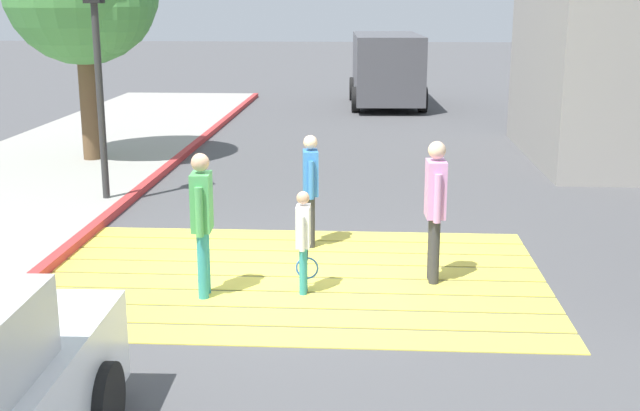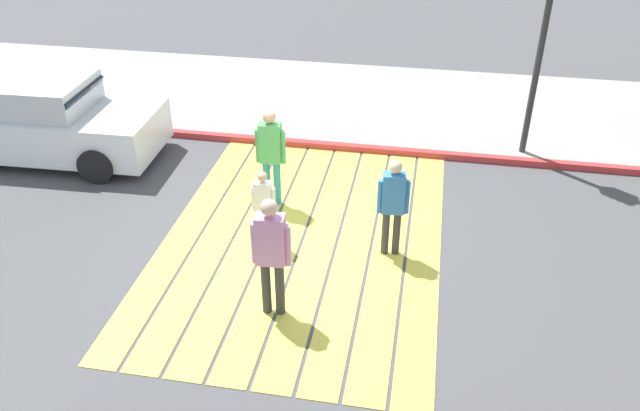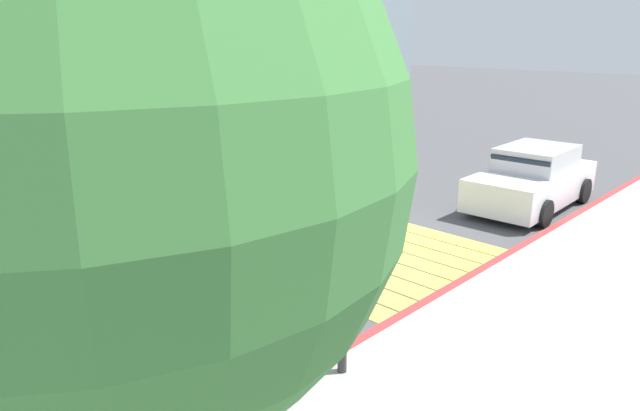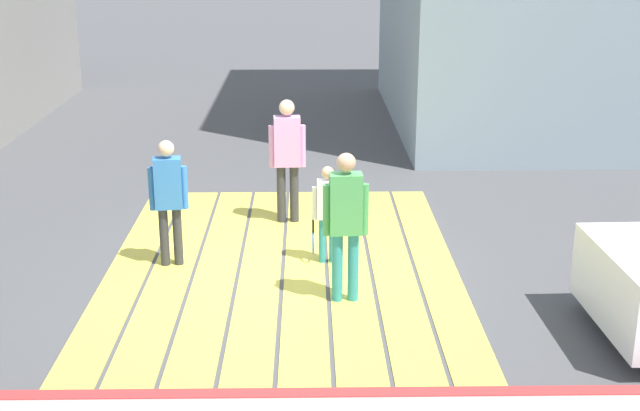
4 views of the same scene
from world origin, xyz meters
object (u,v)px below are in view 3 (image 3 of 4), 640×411
pedestrian_adult_side (389,198)px  pedestrian_child_with_racket (341,203)px  pedestrian_adult_lead (275,180)px  street_tree (114,166)px  car_parked_near_curb (532,179)px  pedestrian_adult_trailing (277,213)px  traffic_light_corner (343,150)px

pedestrian_adult_side → pedestrian_child_with_racket: (1.18, 0.18, -0.30)m
pedestrian_adult_lead → pedestrian_adult_side: bearing=-165.7°
pedestrian_adult_lead → pedestrian_child_with_racket: (-1.59, -0.52, -0.33)m
pedestrian_child_with_racket → street_tree: bearing=123.6°
street_tree → pedestrian_adult_lead: (6.69, -7.15, -2.58)m
pedestrian_adult_side → pedestrian_child_with_racket: bearing=8.8°
street_tree → pedestrian_adult_lead: size_ratio=2.96×
car_parked_near_curb → pedestrian_child_with_racket: bearing=66.1°
car_parked_near_curb → pedestrian_adult_trailing: pedestrian_adult_trailing is taller
street_tree → pedestrian_adult_side: (3.93, -7.85, -2.61)m
car_parked_near_curb → pedestrian_child_with_racket: car_parked_near_curb is taller
traffic_light_corner → pedestrian_adult_side: (2.58, -4.41, -2.02)m
street_tree → pedestrian_adult_trailing: bearing=-48.6°
street_tree → traffic_light_corner: bearing=-68.7°
car_parked_near_curb → pedestrian_adult_trailing: bearing=72.8°
traffic_light_corner → street_tree: bearing=111.3°
traffic_light_corner → pedestrian_adult_lead: 6.80m
traffic_light_corner → pedestrian_child_with_racket: traffic_light_corner is taller
pedestrian_adult_side → pedestrian_adult_lead: bearing=14.3°
pedestrian_adult_lead → pedestrian_adult_trailing: bearing=139.0°
traffic_light_corner → pedestrian_adult_side: 5.49m
pedestrian_adult_side → pedestrian_child_with_racket: pedestrian_adult_side is taller
pedestrian_child_with_racket → pedestrian_adult_side: bearing=-171.2°
car_parked_near_curb → pedestrian_adult_lead: 6.62m
traffic_light_corner → pedestrian_adult_trailing: (3.70, -2.27, -2.09)m
pedestrian_adult_trailing → pedestrian_adult_side: 2.41m
car_parked_near_curb → traffic_light_corner: (-1.58, 9.13, 2.30)m
street_tree → pedestrian_child_with_racket: (5.10, -7.67, -2.92)m
pedestrian_adult_side → pedestrian_child_with_racket: 1.23m
car_parked_near_curb → street_tree: 13.23m
pedestrian_adult_lead → street_tree: bearing=133.1°
pedestrian_adult_lead → pedestrian_adult_trailing: pedestrian_adult_lead is taller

